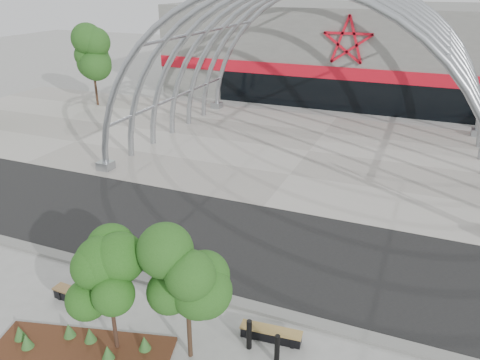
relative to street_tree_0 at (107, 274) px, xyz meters
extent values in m
plane|color=gray|center=(0.81, 3.54, -2.68)|extent=(140.00, 140.00, 0.00)
cube|color=black|center=(0.81, 7.04, -2.67)|extent=(140.00, 7.00, 0.02)
cube|color=#9D978E|center=(0.81, 19.04, -2.66)|extent=(60.00, 17.00, 0.04)
cube|color=slate|center=(0.81, 3.29, -2.62)|extent=(60.00, 0.50, 0.12)
cube|color=slate|center=(0.81, 37.04, 1.32)|extent=(34.00, 15.00, 8.00)
cube|color=black|center=(0.81, 29.59, -1.38)|extent=(22.00, 0.25, 2.60)
cube|color=red|center=(0.81, 29.59, 0.42)|extent=(34.00, 0.30, 1.00)
torus|color=#969A9F|center=(0.81, 11.54, -2.68)|extent=(20.36, 0.36, 20.36)
torus|color=#969A9F|center=(0.81, 14.04, -2.68)|extent=(20.36, 0.36, 20.36)
torus|color=#969A9F|center=(0.81, 16.54, -2.68)|extent=(20.36, 0.36, 20.36)
torus|color=#969A9F|center=(0.81, 19.04, -2.68)|extent=(20.36, 0.36, 20.36)
torus|color=#969A9F|center=(0.81, 21.54, -2.68)|extent=(20.36, 0.36, 20.36)
torus|color=#969A9F|center=(0.81, 24.04, -2.68)|extent=(20.36, 0.36, 20.36)
torus|color=#969A9F|center=(0.81, 26.54, -2.68)|extent=(20.36, 0.36, 20.36)
cylinder|color=#969A9F|center=(7.88, 19.04, 4.39)|extent=(0.20, 15.00, 0.20)
cylinder|color=#969A9F|center=(-6.26, 19.04, 4.39)|extent=(0.20, 15.00, 0.20)
cylinder|color=#969A9F|center=(-8.85, 19.04, -0.09)|extent=(0.20, 15.00, 0.20)
cube|color=#969A9F|center=(-9.19, 11.54, -2.43)|extent=(0.80, 0.80, 0.50)
cube|color=#969A9F|center=(-9.19, 26.54, -2.43)|extent=(0.80, 0.80, 0.50)
cube|color=#969A9F|center=(10.81, 26.54, -2.43)|extent=(0.80, 0.80, 0.50)
cube|color=#3C190F|center=(-0.91, -0.42, -2.63)|extent=(5.53, 2.90, 0.10)
cone|color=#376A2D|center=(-2.44, -1.02, -2.35)|extent=(0.37, 0.37, 0.46)
cone|color=#376A2D|center=(-0.89, -0.10, -2.35)|extent=(0.37, 0.37, 0.46)
cone|color=#376A2D|center=(0.05, -0.48, -2.35)|extent=(0.37, 0.37, 0.46)
cone|color=#376A2D|center=(-1.60, -0.18, -2.35)|extent=(0.37, 0.37, 0.46)
cone|color=#376A2D|center=(0.81, 0.24, -2.35)|extent=(0.37, 0.37, 0.46)
cone|color=#376A2D|center=(-2.91, -0.83, -2.35)|extent=(0.37, 0.37, 0.46)
cylinder|color=black|center=(0.00, 0.00, -1.72)|extent=(0.12, 0.12, 1.91)
ellipsoid|color=#184A0F|center=(0.00, 0.00, 0.01)|extent=(1.63, 1.63, 2.08)
cylinder|color=black|center=(2.12, 0.61, -1.66)|extent=(0.13, 0.13, 2.03)
ellipsoid|color=#1B4814|center=(2.12, 0.61, 0.19)|extent=(1.68, 1.68, 2.22)
cube|color=black|center=(-2.53, 1.32, -2.52)|extent=(1.91, 0.45, 0.32)
cube|color=black|center=(-3.24, 1.36, -2.49)|extent=(0.13, 0.42, 0.38)
cube|color=black|center=(-1.82, 1.29, -2.49)|extent=(0.13, 0.42, 0.38)
cube|color=olive|center=(-2.53, 1.32, -2.30)|extent=(1.96, 0.52, 0.06)
cube|color=black|center=(4.07, 2.14, -2.52)|extent=(1.86, 0.52, 0.31)
cube|color=black|center=(3.38, 2.07, -2.49)|extent=(0.15, 0.41, 0.37)
cube|color=black|center=(4.75, 2.20, -2.49)|extent=(0.15, 0.41, 0.37)
cube|color=olive|center=(4.07, 2.14, -2.31)|extent=(1.91, 0.59, 0.06)
cylinder|color=black|center=(-1.71, 1.93, -2.19)|extent=(0.16, 0.16, 0.98)
cylinder|color=black|center=(-1.42, 4.13, -2.22)|extent=(0.15, 0.15, 0.91)
cylinder|color=black|center=(0.24, 2.89, -2.14)|extent=(0.17, 0.17, 1.08)
cylinder|color=black|center=(4.52, 1.33, -2.20)|extent=(0.15, 0.15, 0.96)
cylinder|color=black|center=(3.58, 1.55, -2.18)|extent=(0.16, 0.16, 1.00)
cylinder|color=black|center=(-19.19, 23.54, -1.03)|extent=(0.20, 0.20, 3.30)
ellipsoid|color=#1B4716|center=(-19.19, 23.54, 1.97)|extent=(3.00, 3.00, 3.60)
camera|label=1|loc=(7.47, -8.52, 7.43)|focal=35.00mm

